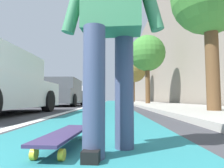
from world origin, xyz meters
TOP-DOWN VIEW (x-y plane):
  - ground_plane at (10.00, 0.00)m, footprint 80.00×80.00m
  - bike_lane_paint at (24.00, 0.00)m, footprint 56.00×1.80m
  - lane_stripe_white at (20.00, 1.05)m, footprint 52.00×0.16m
  - sidewalk_curb at (18.00, -2.99)m, footprint 52.00×3.20m
  - building_facade at (22.00, -5.39)m, footprint 40.00×1.20m
  - skateboard at (0.99, 0.12)m, footprint 0.85×0.27m
  - skater_person at (0.84, -0.22)m, footprint 0.45×0.72m
  - parked_car_mid at (10.47, 2.51)m, footprint 4.47×1.99m
  - parked_car_far at (17.02, 2.66)m, footprint 4.20×1.98m
  - traffic_light at (19.37, 1.45)m, footprint 0.33×0.28m
  - street_tree_mid at (12.83, -2.59)m, footprint 2.45×2.45m
  - street_tree_far at (21.66, -2.59)m, footprint 2.86×2.86m

SIDE VIEW (x-z plane):
  - ground_plane at x=10.00m, z-range 0.00..0.00m
  - bike_lane_paint at x=24.00m, z-range 0.00..0.00m
  - lane_stripe_white at x=20.00m, z-range 0.00..0.01m
  - sidewalk_curb at x=18.00m, z-range 0.00..0.10m
  - skateboard at x=0.99m, z-range 0.04..0.15m
  - parked_car_far at x=17.02m, z-range -0.03..1.43m
  - parked_car_mid at x=10.47m, z-range -0.03..1.44m
  - skater_person at x=0.84m, z-range 0.12..1.76m
  - traffic_light at x=19.37m, z-range 0.81..5.02m
  - street_tree_mid at x=12.83m, z-range 1.11..5.84m
  - street_tree_far at x=21.66m, z-range 1.13..6.27m
  - building_facade at x=22.00m, z-range 0.00..10.59m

